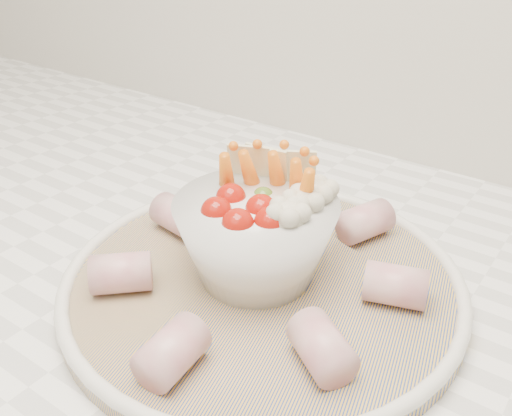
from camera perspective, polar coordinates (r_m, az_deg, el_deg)
The scene contains 3 objects.
serving_platter at distance 0.50m, azimuth 0.66°, elevation -7.30°, with size 0.42×0.42×0.02m.
veggie_bowl at distance 0.48m, azimuth 0.22°, elevation -2.56°, with size 0.14×0.14×0.11m.
cured_meat_rolls at distance 0.49m, azimuth 0.55°, elevation -5.30°, with size 0.27×0.29×0.03m.
Camera 1 is at (0.19, 1.08, 1.23)m, focal length 40.00 mm.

